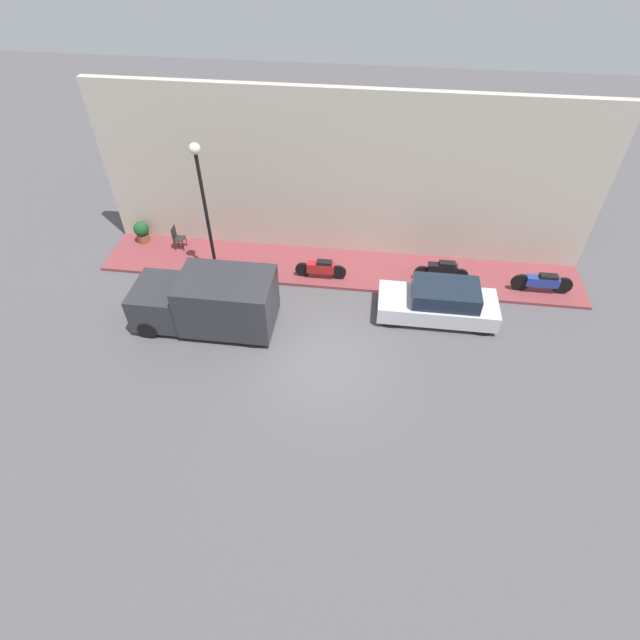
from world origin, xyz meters
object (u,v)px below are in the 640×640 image
(delivery_van, at_px, (207,301))
(cafe_chair, at_px, (177,236))
(parked_car, at_px, (439,302))
(motorcycle_blue, at_px, (543,282))
(motorcycle_black, at_px, (442,271))
(streetlamp, at_px, (202,190))
(motorcycle_red, at_px, (321,268))
(potted_plant, at_px, (142,231))

(delivery_van, height_order, cafe_chair, delivery_van)
(parked_car, bearing_deg, motorcycle_blue, -65.70)
(motorcycle_black, distance_m, streetlamp, 8.89)
(motorcycle_red, bearing_deg, motorcycle_blue, -88.82)
(motorcycle_black, height_order, motorcycle_red, motorcycle_black)
(potted_plant, distance_m, cafe_chair, 1.58)
(delivery_van, relative_size, streetlamp, 0.91)
(delivery_van, height_order, potted_plant, delivery_van)
(delivery_van, bearing_deg, motorcycle_red, -50.42)
(delivery_van, relative_size, motorcycle_blue, 2.17)
(streetlamp, height_order, cafe_chair, streetlamp)
(parked_car, height_order, motorcycle_red, parked_car)
(motorcycle_blue, height_order, cafe_chair, cafe_chair)
(parked_car, height_order, delivery_van, delivery_van)
(motorcycle_black, distance_m, motorcycle_blue, 3.53)
(parked_car, xyz_separation_m, cafe_chair, (2.68, 10.09, 0.01))
(streetlamp, bearing_deg, motorcycle_black, -85.62)
(parked_car, bearing_deg, motorcycle_red, 70.24)
(motorcycle_black, xyz_separation_m, potted_plant, (1.07, 11.85, 0.03))
(motorcycle_blue, bearing_deg, motorcycle_red, 91.18)
(parked_car, bearing_deg, potted_plant, 75.86)
(delivery_van, xyz_separation_m, motorcycle_red, (2.82, -3.41, -0.47))
(streetlamp, bearing_deg, parked_car, -98.62)
(parked_car, height_order, potted_plant, parked_car)
(parked_car, relative_size, potted_plant, 4.46)
(delivery_van, bearing_deg, cafe_chair, 31.64)
(motorcycle_blue, relative_size, streetlamp, 0.42)
(parked_car, height_order, motorcycle_black, parked_car)
(motorcycle_red, distance_m, potted_plant, 7.57)
(motorcycle_blue, relative_size, cafe_chair, 2.24)
(streetlamp, bearing_deg, motorcycle_blue, -87.84)
(streetlamp, xyz_separation_m, cafe_chair, (1.45, 1.96, -2.93))
(motorcycle_black, distance_m, motorcycle_red, 4.43)
(motorcycle_black, relative_size, potted_plant, 2.18)
(delivery_van, xyz_separation_m, potted_plant, (4.24, 4.02, -0.39))
(motorcycle_blue, distance_m, cafe_chair, 13.85)
(delivery_van, xyz_separation_m, cafe_chair, (3.99, 2.46, -0.35))
(motorcycle_red, height_order, cafe_chair, cafe_chair)
(potted_plant, bearing_deg, parked_car, -104.14)
(motorcycle_black, height_order, cafe_chair, cafe_chair)
(streetlamp, distance_m, potted_plant, 4.92)
(delivery_van, xyz_separation_m, motorcycle_blue, (2.99, -11.35, -0.44))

